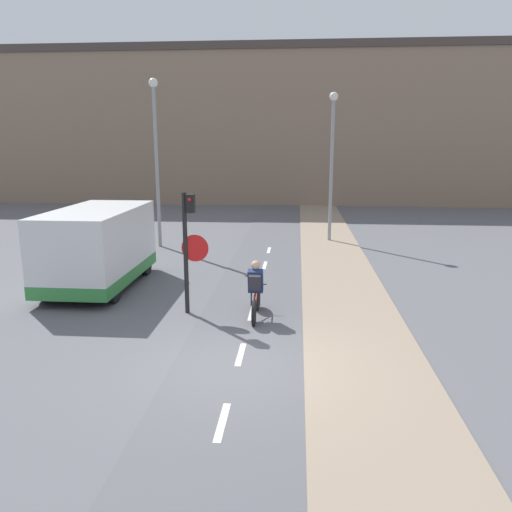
% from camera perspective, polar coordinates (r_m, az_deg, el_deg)
% --- Properties ---
extents(ground_plane, '(120.00, 120.00, 0.00)m').
position_cam_1_polar(ground_plane, '(9.79, -2.10, -12.47)').
color(ground_plane, '#5B5B60').
extents(bike_lane, '(2.53, 60.00, 0.02)m').
position_cam_1_polar(bike_lane, '(9.79, -2.10, -12.41)').
color(bike_lane, '#56565B').
rests_on(bike_lane, ground_plane).
extents(sidewalk_strip, '(2.40, 60.00, 0.05)m').
position_cam_1_polar(sidewalk_strip, '(9.82, 12.68, -12.56)').
color(sidewalk_strip, gray).
rests_on(sidewalk_strip, ground_plane).
extents(building_row_background, '(60.00, 5.20, 10.52)m').
position_cam_1_polar(building_row_background, '(36.25, 3.11, 14.54)').
color(building_row_background, '#89705B').
rests_on(building_row_background, ground_plane).
extents(traffic_light_pole, '(0.67, 0.25, 3.03)m').
position_cam_1_polar(traffic_light_pole, '(12.26, -7.70, 1.89)').
color(traffic_light_pole, black).
rests_on(traffic_light_pole, ground_plane).
extents(street_lamp_far, '(0.36, 0.36, 6.61)m').
position_cam_1_polar(street_lamp_far, '(20.58, -11.36, 12.24)').
color(street_lamp_far, gray).
rests_on(street_lamp_far, ground_plane).
extents(street_lamp_sidewalk, '(0.36, 0.36, 6.20)m').
position_cam_1_polar(street_lamp_sidewalk, '(21.53, 8.69, 11.77)').
color(street_lamp_sidewalk, gray).
rests_on(street_lamp_sidewalk, ground_plane).
extents(cyclist_near, '(0.46, 1.71, 1.44)m').
position_cam_1_polar(cyclist_near, '(12.04, -0.05, -3.99)').
color(cyclist_near, black).
rests_on(cyclist_near, ground_plane).
extents(van, '(2.14, 4.48, 2.32)m').
position_cam_1_polar(van, '(15.33, -17.60, 0.79)').
color(van, silver).
rests_on(van, ground_plane).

